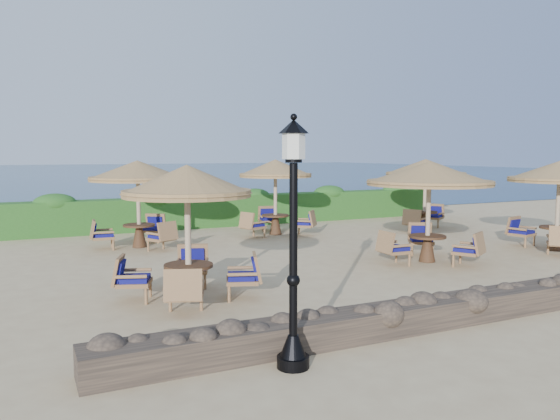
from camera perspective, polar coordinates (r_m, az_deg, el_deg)
The scene contains 12 objects.
ground at distance 15.64m, azimuth 5.89°, elevation -4.65°, with size 120.00×120.00×0.00m, color tan.
sea at distance 83.56m, azimuth -19.91°, elevation 3.67°, with size 160.00×160.00×0.00m, color #0B2647.
hedge at distance 21.97m, azimuth -3.88°, elevation 0.02°, with size 18.00×0.90×1.20m, color #1E4D19.
stone_wall at distance 10.91m, azimuth 23.24°, elevation -8.61°, with size 15.00×0.65×0.44m, color #4F3F31.
lamp_post at distance 7.22m, azimuth 1.41°, elevation -4.62°, with size 0.44×0.44×3.31m.
extra_parasol at distance 24.21m, azimuth 15.42°, elevation 4.10°, with size 2.30×2.30×2.41m.
cafe_set_0 at distance 10.73m, azimuth -9.64°, elevation -0.16°, with size 2.87×2.87×2.65m.
cafe_set_1 at distance 14.81m, azimuth 15.31°, elevation 2.40°, with size 3.30×3.30×2.65m.
cafe_set_2 at distance 17.96m, azimuth 27.14°, elevation 2.31°, with size 2.90×2.90×2.65m.
cafe_set_3 at distance 17.08m, azimuth -14.63°, elevation 2.64°, with size 2.92×2.92×2.65m.
cafe_set_4 at distance 19.13m, azimuth -0.49°, elevation 2.92°, with size 2.73×2.73×2.65m.
cafe_set_5 at distance 20.93m, azimuth 14.95°, elevation 3.48°, with size 2.94×2.94×2.65m.
Camera 1 is at (-8.00, -13.13, 2.88)m, focal length 35.00 mm.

